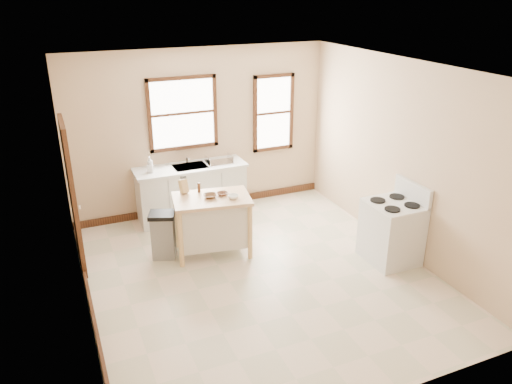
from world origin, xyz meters
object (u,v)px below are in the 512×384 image
Objects in this scene: kitchen_island at (213,225)px; bowl_b at (222,194)px; trash_bin at (163,235)px; pepper_grinder at (199,187)px; bowl_a at (210,196)px; gas_stove at (392,223)px; dish_rack at (219,160)px; soap_bottle_b at (150,167)px; bowl_c at (233,197)px; soap_bottle_a at (150,164)px; knife_block at (184,187)px.

bowl_b is (0.17, 0.02, 0.47)m from kitchen_island.
bowl_b is 1.05m from trash_bin.
pepper_grinder is 0.78× the size of bowl_a.
gas_stove reaches higher than bowl_a.
dish_rack is at bearing 72.70° from bowl_b.
soap_bottle_b reaches higher than trash_bin.
bowl_a is at bearing 151.05° from bowl_c.
bowl_b is 0.20m from bowl_c.
soap_bottle_a is 1.52m from bowl_b.
bowl_c is 0.22× the size of trash_bin.
dish_rack reaches higher than bowl_b.
kitchen_island is at bearing -104.33° from dish_rack.
knife_block is 1.03× the size of bowl_a.
knife_block is 3.04m from gas_stove.
trash_bin is (-0.68, 0.16, -0.57)m from bowl_a.
bowl_c is (0.10, -0.18, 0.01)m from bowl_b.
dish_rack is 1.49m from bowl_c.
soap_bottle_b is 1.51m from bowl_b.
bowl_c is at bearing -92.21° from dish_rack.
kitchen_island is 5.66× the size of bowl_a.
gas_stove reaches higher than trash_bin.
gas_stove is (2.28, -1.21, 0.13)m from kitchen_island.
pepper_grinder is at bearing 139.83° from bowl_b.
dish_rack is at bearing 33.26° from knife_block.
soap_bottle_a reaches higher than dish_rack.
soap_bottle_b reaches higher than kitchen_island.
soap_bottle_b is at bearing 120.89° from bowl_c.
dish_rack is 2.76× the size of bowl_c.
soap_bottle_a is at bearing 120.13° from bowl_c.
bowl_c reaches higher than trash_bin.
knife_block is 0.28× the size of trash_bin.
bowl_a is (0.57, -1.32, -0.13)m from soap_bottle_a.
bowl_c reaches higher than bowl_a.
dish_rack is (1.16, -0.02, -0.08)m from soap_bottle_a.
knife_block reaches higher than bowl_a.
pepper_grinder is 0.21× the size of trash_bin.
pepper_grinder is (-0.11, 0.25, 0.52)m from kitchen_island.
dish_rack is 2.72× the size of bowl_b.
dish_rack is 1.35m from bowl_b.
pepper_grinder is (0.50, -1.05, -0.05)m from soap_bottle_b.
bowl_b is at bearing -97.91° from dish_rack.
soap_bottle_b reaches higher than pepper_grinder.
dish_rack is at bearing 65.51° from bowl_a.
dish_rack is 0.39× the size of kitchen_island.
pepper_grinder is 0.13× the size of gas_stove.
bowl_b is 1.01× the size of bowl_c.
soap_bottle_b is (-0.01, -0.02, -0.03)m from soap_bottle_a.
kitchen_island is at bearing 7.85° from trash_bin.
knife_block is at bearing 134.23° from bowl_a.
soap_bottle_b is 1.71m from bowl_c.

